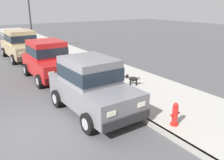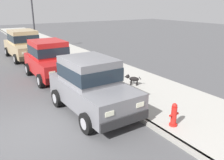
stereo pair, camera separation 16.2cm
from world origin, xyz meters
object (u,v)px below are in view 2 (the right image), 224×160
Objects in this scene: car_grey_hatchback at (91,85)px; car_tan_sedan at (24,44)px; street_lamp at (33,13)px; car_red_hatchback at (50,59)px; dog_black at (133,79)px; fire_hydrant at (174,115)px.

car_tan_sedan is at bearing 90.38° from car_grey_hatchback.
car_tan_sedan is at bearing -120.15° from street_lamp.
car_red_hatchback is 4.37m from dog_black.
street_lamp is (1.42, 2.44, 1.92)m from car_tan_sedan.
dog_black is (2.64, 1.15, -0.55)m from car_grey_hatchback.
car_grey_hatchback is 2.94m from dog_black.
car_red_hatchback is 0.82× the size of car_tan_sedan.
fire_hydrant is at bearing -59.62° from car_grey_hatchback.
car_tan_sedan reaches higher than car_grey_hatchback.
car_grey_hatchback is at bearing 120.38° from fire_hydrant.
fire_hydrant is 15.10m from street_lamp.
car_red_hatchback is at bearing 89.81° from car_grey_hatchback.
car_grey_hatchback is 0.87× the size of street_lamp.
car_tan_sedan is 3.41m from street_lamp.
dog_black is (2.71, -8.84, -0.55)m from car_tan_sedan.
car_tan_sedan is 6.41× the size of fire_hydrant.
street_lamp is (-1.29, 11.28, 2.48)m from dog_black.
dog_black is at bearing 23.58° from car_grey_hatchback.
street_lamp is at bearing 83.80° from car_grey_hatchback.
car_tan_sedan reaches higher than car_red_hatchback.
car_tan_sedan is at bearing 107.05° from dog_black.
car_tan_sedan is at bearing 96.93° from fire_hydrant.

